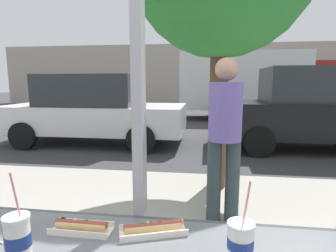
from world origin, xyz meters
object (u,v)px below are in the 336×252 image
at_px(hotdog_tray_far, 81,226).
at_px(pedestrian, 225,131).
at_px(soda_cup_left, 18,239).
at_px(hotdog_tray_near, 153,228).
at_px(parked_car_white, 95,109).
at_px(box_truck, 260,83).
at_px(parked_car_black, 316,109).
at_px(soda_cup_right, 240,241).

bearing_deg(hotdog_tray_far, pedestrian, 67.55).
height_order(soda_cup_left, hotdog_tray_near, soda_cup_left).
height_order(soda_cup_left, parked_car_white, parked_car_white).
relative_size(parked_car_white, box_truck, 0.67).
height_order(parked_car_black, box_truck, box_truck).
relative_size(parked_car_black, pedestrian, 2.75).
bearing_deg(pedestrian, parked_car_black, 59.98).
relative_size(parked_car_black, box_truck, 0.66).
distance_m(soda_cup_left, parked_car_black, 6.70).
xyz_separation_m(soda_cup_left, parked_car_white, (-2.17, 5.92, -0.15)).
bearing_deg(soda_cup_right, hotdog_tray_far, 169.93).
bearing_deg(parked_car_white, hotdog_tray_near, -65.45).
xyz_separation_m(soda_cup_left, hotdog_tray_near, (0.42, 0.25, -0.07)).
relative_size(hotdog_tray_near, box_truck, 0.04).
bearing_deg(pedestrian, parked_car_white, 126.60).
bearing_deg(soda_cup_left, box_truck, 75.79).
xyz_separation_m(hotdog_tray_near, hotdog_tray_far, (-0.30, -0.02, -0.00)).
height_order(soda_cup_left, hotdog_tray_far, soda_cup_left).
distance_m(parked_car_white, box_truck, 7.38).
bearing_deg(box_truck, parked_car_white, -133.20).
distance_m(soda_cup_right, box_truck, 11.37).
relative_size(soda_cup_left, parked_car_white, 0.07).
distance_m(soda_cup_left, hotdog_tray_far, 0.26).
bearing_deg(parked_car_black, pedestrian, -120.02).
relative_size(hotdog_tray_far, box_truck, 0.04).
relative_size(hotdog_tray_far, parked_car_white, 0.06).
relative_size(soda_cup_left, parked_car_black, 0.07).
height_order(soda_cup_right, parked_car_white, parked_car_white).
xyz_separation_m(parked_car_black, pedestrian, (-2.32, -4.02, 0.15)).
bearing_deg(soda_cup_left, parked_car_white, 110.17).
xyz_separation_m(hotdog_tray_far, box_truck, (2.74, 11.05, 0.57)).
relative_size(hotdog_tray_near, parked_car_white, 0.06).
bearing_deg(parked_car_white, parked_car_black, 0.00).
height_order(hotdog_tray_near, parked_car_white, parked_car_white).
bearing_deg(hotdog_tray_far, soda_cup_right, -10.07).
relative_size(soda_cup_right, box_truck, 0.04).
height_order(soda_cup_left, parked_car_black, parked_car_black).
xyz_separation_m(soda_cup_right, parked_car_black, (2.38, 5.80, -0.07)).
relative_size(soda_cup_right, hotdog_tray_near, 1.03).
bearing_deg(hotdog_tray_far, parked_car_white, 111.92).
relative_size(soda_cup_left, soda_cup_right, 1.11).
xyz_separation_m(soda_cup_left, hotdog_tray_far, (0.12, 0.23, -0.07)).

